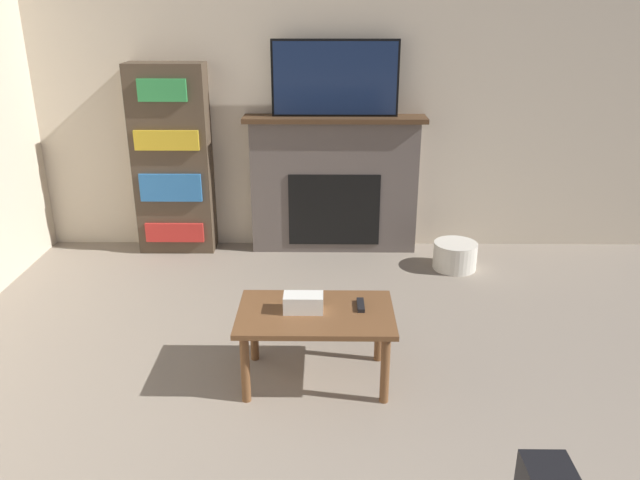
% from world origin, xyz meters
% --- Properties ---
extents(wall_back, '(5.84, 0.06, 2.70)m').
position_xyz_m(wall_back, '(0.00, 4.80, 1.35)').
color(wall_back, beige).
rests_on(wall_back, ground_plane).
extents(fireplace, '(1.51, 0.28, 1.17)m').
position_xyz_m(fireplace, '(0.10, 4.66, 0.59)').
color(fireplace, '#605651').
rests_on(fireplace, ground_plane).
extents(tv, '(1.03, 0.03, 0.61)m').
position_xyz_m(tv, '(0.10, 4.64, 1.47)').
color(tv, black).
rests_on(tv, fireplace).
extents(coffee_table, '(0.87, 0.55, 0.44)m').
position_xyz_m(coffee_table, '(-0.03, 2.61, 0.37)').
color(coffee_table, brown).
rests_on(coffee_table, ground_plane).
extents(tissue_box, '(0.22, 0.12, 0.10)m').
position_xyz_m(tissue_box, '(-0.09, 2.62, 0.49)').
color(tissue_box, white).
rests_on(tissue_box, coffee_table).
extents(remote_control, '(0.04, 0.15, 0.02)m').
position_xyz_m(remote_control, '(0.23, 2.67, 0.45)').
color(remote_control, black).
rests_on(remote_control, coffee_table).
extents(bookshelf, '(0.64, 0.29, 1.59)m').
position_xyz_m(bookshelf, '(-1.27, 4.64, 0.80)').
color(bookshelf, '#4C3D2D').
rests_on(bookshelf, ground_plane).
extents(storage_basket, '(0.35, 0.35, 0.22)m').
position_xyz_m(storage_basket, '(1.08, 4.23, 0.11)').
color(storage_basket, silver).
rests_on(storage_basket, ground_plane).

